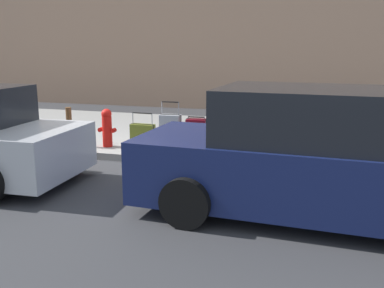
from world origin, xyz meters
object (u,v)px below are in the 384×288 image
Objects in this scene: suitcase_red_2 at (254,138)px; suitcase_teal_0 at (310,144)px; suitcase_navy_3 at (224,137)px; suitcase_olive_6 at (143,137)px; suitcase_silver_5 at (171,133)px; fire_hydrant at (107,127)px; bollard_post at (69,127)px; suitcase_maroon_4 at (196,136)px; suitcase_black_1 at (280,145)px; parked_car_navy_0 at (313,159)px.

suitcase_teal_0 is at bearing 179.30° from suitcase_red_2.
suitcase_navy_3 reaches higher than suitcase_teal_0.
suitcase_red_2 is at bearing -179.27° from suitcase_olive_6.
fire_hydrant is (1.38, 0.03, 0.05)m from suitcase_silver_5.
bollard_post is at bearing 4.65° from suitcase_silver_5.
fire_hydrant is at bearing -169.26° from bollard_post.
suitcase_teal_0 is 0.85× the size of suitcase_red_2.
suitcase_silver_5 is 1.38m from fire_hydrant.
suitcase_maroon_4 is at bearing -176.16° from bollard_post.
bollard_post is at bearing 1.82° from suitcase_teal_0.
suitcase_olive_6 reaches higher than suitcase_maroon_4.
suitcase_red_2 is 3.84m from bollard_post.
suitcase_red_2 is 2.25m from suitcase_olive_6.
suitcase_black_1 is at bearing 173.12° from suitcase_red_2.
suitcase_red_2 is at bearing -170.81° from suitcase_navy_3.
suitcase_olive_6 is at bearing 0.73° from suitcase_red_2.
suitcase_navy_3 is at bearing 178.29° from fire_hydrant.
bollard_post is at bearing 3.84° from suitcase_maroon_4.
suitcase_olive_6 is 0.81m from fire_hydrant.
suitcase_black_1 is at bearing -178.57° from bollard_post.
suitcase_red_2 reaches higher than suitcase_maroon_4.
suitcase_black_1 is 1.05m from suitcase_navy_3.
parked_car_navy_0 is at bearing 150.19° from fire_hydrant.
suitcase_silver_5 is 1.26× the size of fire_hydrant.
suitcase_silver_5 is at bearing 0.52° from suitcase_maroon_4.
bollard_post reaches higher than suitcase_olive_6.
suitcase_teal_0 is 4.05m from fire_hydrant.
parked_car_navy_0 is at bearing 139.11° from suitcase_silver_5.
fire_hydrant is (0.80, -0.01, 0.15)m from suitcase_olive_6.
fire_hydrant reaches higher than suitcase_olive_6.
suitcase_maroon_4 is at bearing -0.73° from suitcase_teal_0.
suitcase_olive_6 is at bearing -2.10° from suitcase_navy_3.
suitcase_black_1 is 3.54m from fire_hydrant.
suitcase_maroon_4 is 0.16× the size of parked_car_navy_0.
parked_car_navy_0 is at bearing 114.95° from suitcase_red_2.
suitcase_olive_6 is 0.93× the size of bollard_post.
suitcase_red_2 is at bearing 179.25° from suitcase_maroon_4.
bollard_post is 0.18× the size of parked_car_navy_0.
parked_car_navy_0 reaches higher than suitcase_black_1.
suitcase_black_1 is 0.17× the size of parked_car_navy_0.
bollard_post reaches higher than suitcase_black_1.
parked_car_navy_0 reaches higher than suitcase_teal_0.
bollard_post is at bearing 4.96° from suitcase_olive_6.
suitcase_teal_0 reaches higher than suitcase_black_1.
suitcase_red_2 is 0.22× the size of parked_car_navy_0.
suitcase_navy_3 is at bearing 1.75° from suitcase_black_1.
parked_car_navy_0 is at bearing 105.09° from suitcase_black_1.
bollard_post reaches higher than fire_hydrant.
suitcase_silver_5 is at bearing -176.19° from suitcase_olive_6.
suitcase_black_1 is 1.11× the size of suitcase_maroon_4.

